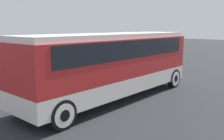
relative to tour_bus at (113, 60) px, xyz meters
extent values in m
plane|color=#26282B|center=(-0.10, 0.00, -1.85)|extent=(120.00, 120.00, 0.00)
cube|color=silver|center=(-0.10, 0.00, -1.05)|extent=(9.61, 2.50, 0.72)
cube|color=red|center=(-0.10, 0.00, 0.16)|extent=(9.61, 2.50, 1.69)
cube|color=black|center=(-0.10, 0.00, 0.58)|extent=(8.46, 2.54, 0.76)
cube|color=silver|center=(-0.10, 0.00, 1.12)|extent=(9.42, 2.30, 0.22)
cube|color=red|center=(4.56, 0.00, -0.08)|extent=(0.36, 2.40, 1.93)
cylinder|color=black|center=(3.88, -1.14, -1.33)|extent=(1.04, 0.28, 1.04)
cylinder|color=silver|center=(3.88, -1.14, -1.33)|extent=(0.81, 0.30, 0.81)
cylinder|color=black|center=(3.88, -1.14, -1.33)|extent=(0.39, 0.32, 0.39)
cylinder|color=black|center=(3.88, 1.14, -1.33)|extent=(1.04, 0.28, 1.04)
cylinder|color=silver|center=(3.88, 1.14, -1.33)|extent=(0.81, 0.30, 0.81)
cylinder|color=black|center=(3.88, 1.14, -1.33)|extent=(0.39, 0.32, 0.39)
cylinder|color=black|center=(-3.92, -1.14, -1.33)|extent=(1.04, 0.28, 1.04)
cylinder|color=silver|center=(-3.92, -1.14, -1.33)|extent=(0.81, 0.30, 0.81)
cylinder|color=black|center=(-3.92, -1.14, -1.33)|extent=(0.39, 0.32, 0.39)
cylinder|color=black|center=(-3.92, 1.14, -1.33)|extent=(1.04, 0.28, 1.04)
cylinder|color=silver|center=(-3.92, 1.14, -1.33)|extent=(0.81, 0.30, 0.81)
cylinder|color=black|center=(-3.92, 1.14, -1.33)|extent=(0.39, 0.32, 0.39)
cube|color=silver|center=(0.98, 8.47, -1.30)|extent=(4.38, 1.83, 0.64)
cube|color=black|center=(0.81, 8.47, -0.71)|extent=(2.28, 1.65, 0.54)
cylinder|color=black|center=(2.74, 7.65, -1.54)|extent=(0.62, 0.22, 0.62)
cylinder|color=black|center=(2.74, 7.65, -1.54)|extent=(0.24, 0.26, 0.24)
cylinder|color=black|center=(2.74, 9.30, -1.54)|extent=(0.62, 0.22, 0.62)
cylinder|color=black|center=(2.74, 9.30, -1.54)|extent=(0.24, 0.26, 0.24)
cylinder|color=black|center=(-0.77, 7.65, -1.54)|extent=(0.62, 0.22, 0.62)
cylinder|color=black|center=(-0.77, 7.65, -1.54)|extent=(0.24, 0.26, 0.24)
cylinder|color=black|center=(-0.77, 9.30, -1.54)|extent=(0.62, 0.22, 0.62)
cylinder|color=black|center=(-0.77, 9.30, -1.54)|extent=(0.24, 0.26, 0.24)
camera|label=1|loc=(-8.76, -7.53, 1.53)|focal=40.00mm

